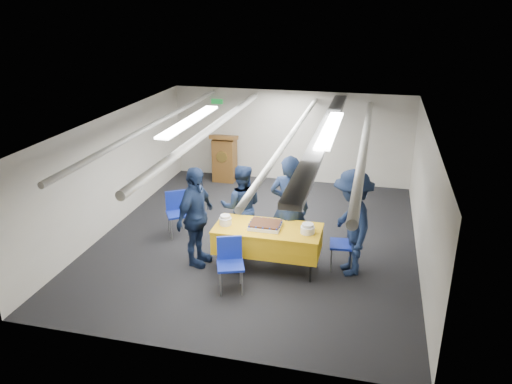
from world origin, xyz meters
TOP-DOWN VIEW (x-y plane):
  - ground at (0.00, 0.00)m, footprint 7.00×7.00m
  - room_shell at (0.09, 0.41)m, footprint 6.00×7.00m
  - serving_table at (0.43, -1.07)m, footprint 1.82×0.83m
  - sheet_cake at (0.39, -1.07)m, footprint 0.54×0.42m
  - plate_stack_left at (-0.30, -1.12)m, footprint 0.21×0.21m
  - plate_stack_right at (1.12, -1.12)m, footprint 0.23×0.23m
  - podium at (-1.60, 3.05)m, footprint 0.62×0.53m
  - chair_near at (-0.01, -1.83)m, footprint 0.54×0.54m
  - chair_right at (1.76, -0.75)m, footprint 0.45×0.45m
  - chair_left at (-1.60, -0.15)m, footprint 0.58×0.58m
  - sailor_a at (0.70, -0.53)m, footprint 0.72×0.49m
  - sailor_b at (-0.21, -0.39)m, footprint 0.91×0.78m
  - sailor_c at (-0.81, -1.21)m, footprint 0.64×1.11m
  - sailor_d at (1.81, -0.87)m, footprint 1.03×1.34m

SIDE VIEW (x-z plane):
  - ground at x=0.00m, z-range 0.00..0.00m
  - chair_near at x=-0.01m, z-range 0.10..0.97m
  - chair_right at x=1.76m, z-range 0.10..0.97m
  - chair_left at x=-1.60m, z-range 0.10..0.97m
  - serving_table at x=0.43m, z-range 0.17..0.94m
  - podium at x=-1.60m, z-range -0.01..1.24m
  - sailor_b at x=-0.21m, z-range 0.00..1.61m
  - sheet_cake at x=0.39m, z-range 0.77..0.86m
  - plate_stack_right at x=1.12m, z-range 0.76..0.93m
  - plate_stack_left at x=-0.30m, z-range 0.76..0.94m
  - sailor_c at x=-0.81m, z-range 0.00..1.79m
  - sailor_d at x=1.81m, z-range 0.00..1.83m
  - sailor_a at x=0.70m, z-range 0.00..1.90m
  - room_shell at x=0.09m, z-range 0.66..2.96m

